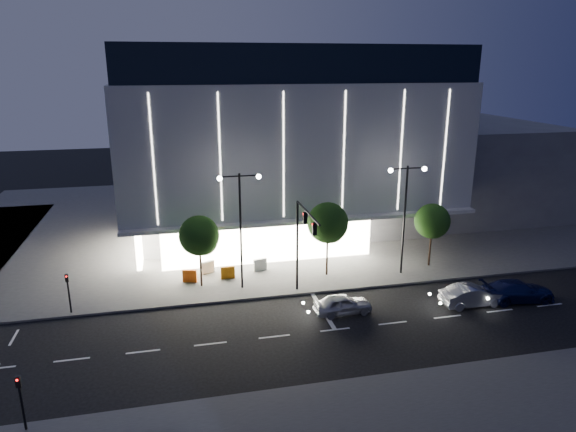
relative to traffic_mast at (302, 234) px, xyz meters
The scene contains 20 objects.
ground 6.12m from the traffic_mast, 106.66° to the right, with size 160.00×160.00×0.00m, color black.
sidewalk_museum 21.62m from the traffic_mast, 79.04° to the left, with size 70.00×40.00×0.15m, color #474747.
sidewalk_near 16.61m from the traffic_mast, 75.38° to the right, with size 70.00×10.00×0.15m, color #474747.
museum 19.54m from the traffic_mast, 84.04° to the left, with size 30.00×25.80×18.00m.
annex_building 32.43m from the traffic_mast, 39.57° to the left, with size 16.00×20.00×10.00m, color #4C4C51.
traffic_mast is the anchor object (origin of this frame).
street_lamp_west 4.89m from the traffic_mast, 146.35° to the left, with size 3.16×0.36×9.00m.
street_lamp_east 9.43m from the traffic_mast, 16.48° to the left, with size 3.16×0.36×9.00m.
ped_signal_far 16.35m from the traffic_mast, behind, with size 0.22×0.24×3.00m.
ped_signal_near 19.58m from the traffic_mast, 145.88° to the right, with size 0.22×0.24×3.00m.
tree_left 7.95m from the traffic_mast, 152.16° to the left, with size 3.02×3.02×5.72m.
tree_mid 4.82m from the traffic_mast, 50.58° to the left, with size 3.25×3.25×6.15m.
tree_right 12.63m from the traffic_mast, 17.02° to the left, with size 2.91×2.91×5.51m.
car_lead 5.60m from the traffic_mast, 51.48° to the right, with size 1.62×4.02×1.37m, color #AFB1B7.
car_second 12.84m from the traffic_mast, 17.33° to the right, with size 1.60×4.60×1.51m, color #AEB1B6.
car_third 16.18m from the traffic_mast, 13.54° to the right, with size 2.13×5.24×1.52m, color #141A4B.
barrier_a 10.08m from the traffic_mast, 149.77° to the left, with size 1.10×0.25×1.00m, color #ED520D.
barrier_b 9.83m from the traffic_mast, 136.14° to the left, with size 1.10×0.25×1.00m, color silver.
barrier_c 8.02m from the traffic_mast, 136.56° to the left, with size 1.10×0.25×1.00m, color #CD6B0B.
barrier_d 7.46m from the traffic_mast, 110.35° to the left, with size 1.10×0.25×1.00m, color #BABABA.
Camera 1 is at (-7.49, -29.78, 16.50)m, focal length 32.00 mm.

